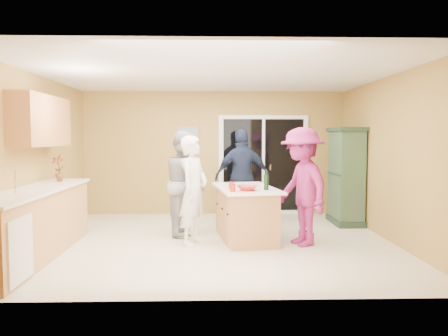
{
  "coord_description": "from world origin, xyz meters",
  "views": [
    {
      "loc": [
        -0.04,
        -6.77,
        1.63
      ],
      "look_at": [
        0.15,
        0.1,
        1.15
      ],
      "focal_mm": 35.0,
      "sensor_mm": 36.0,
      "label": 1
    }
  ],
  "objects_px": {
    "woman_white": "(194,190)",
    "woman_navy": "(243,177)",
    "woman_magenta": "(302,187)",
    "woman_grey": "(186,183)",
    "kitchen_island": "(245,215)",
    "green_hutch": "(346,177)"
  },
  "relations": [
    {
      "from": "woman_white",
      "to": "woman_navy",
      "type": "bearing_deg",
      "value": -3.95
    },
    {
      "from": "woman_navy",
      "to": "woman_magenta",
      "type": "distance_m",
      "value": 1.83
    },
    {
      "from": "woman_grey",
      "to": "woman_magenta",
      "type": "bearing_deg",
      "value": -115.65
    },
    {
      "from": "kitchen_island",
      "to": "woman_grey",
      "type": "bearing_deg",
      "value": 148.67
    },
    {
      "from": "kitchen_island",
      "to": "woman_grey",
      "type": "height_order",
      "value": "woman_grey"
    },
    {
      "from": "woman_grey",
      "to": "woman_navy",
      "type": "height_order",
      "value": "woman_navy"
    },
    {
      "from": "kitchen_island",
      "to": "woman_grey",
      "type": "distance_m",
      "value": 1.16
    },
    {
      "from": "green_hutch",
      "to": "kitchen_island",
      "type": "bearing_deg",
      "value": -147.98
    },
    {
      "from": "woman_white",
      "to": "woman_grey",
      "type": "relative_size",
      "value": 0.95
    },
    {
      "from": "woman_grey",
      "to": "woman_magenta",
      "type": "relative_size",
      "value": 0.98
    },
    {
      "from": "woman_magenta",
      "to": "woman_navy",
      "type": "bearing_deg",
      "value": -174.26
    },
    {
      "from": "green_hutch",
      "to": "woman_magenta",
      "type": "xyz_separation_m",
      "value": [
        -1.17,
        -1.63,
        0.0
      ]
    },
    {
      "from": "kitchen_island",
      "to": "woman_grey",
      "type": "xyz_separation_m",
      "value": [
        -0.98,
        0.42,
        0.47
      ]
    },
    {
      "from": "green_hutch",
      "to": "woman_grey",
      "type": "distance_m",
      "value": 3.09
    },
    {
      "from": "woman_grey",
      "to": "woman_magenta",
      "type": "xyz_separation_m",
      "value": [
        1.8,
        -0.8,
        0.02
      ]
    },
    {
      "from": "woman_grey",
      "to": "woman_navy",
      "type": "bearing_deg",
      "value": -51.61
    },
    {
      "from": "green_hutch",
      "to": "woman_white",
      "type": "height_order",
      "value": "green_hutch"
    },
    {
      "from": "woman_white",
      "to": "woman_magenta",
      "type": "relative_size",
      "value": 0.93
    },
    {
      "from": "woman_magenta",
      "to": "woman_grey",
      "type": "bearing_deg",
      "value": -133.41
    },
    {
      "from": "woman_grey",
      "to": "green_hutch",
      "type": "bearing_deg",
      "value": -76.18
    },
    {
      "from": "kitchen_island",
      "to": "green_hutch",
      "type": "distance_m",
      "value": 2.41
    },
    {
      "from": "kitchen_island",
      "to": "woman_navy",
      "type": "distance_m",
      "value": 1.37
    }
  ]
}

